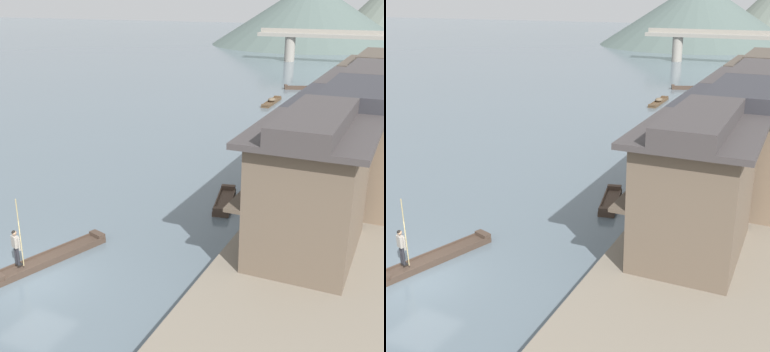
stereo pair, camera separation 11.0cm
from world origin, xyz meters
TOP-DOWN VIEW (x-y plane):
  - ground_plane at (0.00, 0.00)m, footprint 400.00×400.00m
  - boat_foreground_poled at (-0.39, 1.70)m, footprint 2.50×5.43m
  - boatman_person at (-0.85, 0.19)m, footprint 0.56×0.34m
  - boat_moored_nearest at (5.27, 34.69)m, footprint 1.84×5.86m
  - boat_moored_second at (-1.08, 39.33)m, footprint 0.91×5.45m
  - boat_moored_third at (0.26, 49.55)m, footprint 5.03×2.54m
  - boat_moored_far at (5.01, 17.36)m, footprint 1.47×3.73m
  - boat_midriver_drifting at (4.62, 43.96)m, footprint 1.77×4.58m
  - boat_midriver_upstream at (4.35, 10.81)m, footprint 1.73×3.82m
  - boat_upstream_distant at (4.54, 22.74)m, footprint 1.18×3.60m
  - house_waterfront_nearest at (9.89, 6.07)m, footprint 5.19×6.99m
  - house_waterfront_second at (10.72, 13.39)m, footprint 6.86×7.64m
  - house_waterfront_tall at (10.64, 21.42)m, footprint 6.69×8.30m
  - house_waterfront_narrow at (10.04, 30.14)m, footprint 5.50×8.07m
  - stone_bridge at (0.00, 76.74)m, footprint 28.49×2.40m
  - hill_far_west at (-14.24, 119.27)m, footprint 44.59×44.59m
  - hill_far_east at (-12.49, 110.61)m, footprint 45.78×45.78m

SIDE VIEW (x-z plane):
  - ground_plane at x=0.00m, z-range 0.00..0.00m
  - boat_midriver_drifting at x=4.62m, z-range -0.06..0.30m
  - boat_foreground_poled at x=-0.39m, z-range -0.07..0.35m
  - boat_moored_third at x=0.26m, z-range -0.09..0.44m
  - boat_midriver_upstream at x=4.35m, z-range -0.08..0.43m
  - boat_moored_nearest at x=5.27m, z-range -0.12..0.48m
  - boat_moored_second at x=-1.08m, z-range -0.12..0.50m
  - boat_moored_far at x=5.01m, z-range -0.09..0.56m
  - boat_upstream_distant at x=4.54m, z-range -0.09..0.57m
  - boatman_person at x=-0.85m, z-range -0.09..2.95m
  - house_waterfront_tall at x=10.64m, z-range 0.57..6.71m
  - house_waterfront_second at x=10.72m, z-range 0.57..6.71m
  - house_waterfront_narrow at x=10.04m, z-range 0.57..6.71m
  - house_waterfront_nearest at x=9.89m, z-range 0.58..6.72m
  - stone_bridge at x=0.00m, z-range 0.93..6.48m
  - hill_far_west at x=-14.24m, z-range 0.00..14.22m
  - hill_far_east at x=-12.49m, z-range 0.00..14.43m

